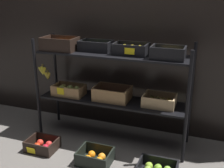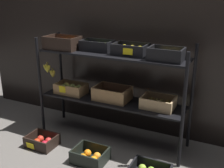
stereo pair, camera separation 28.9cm
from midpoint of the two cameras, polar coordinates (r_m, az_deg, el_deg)
name	(u,v)px [view 1 (the left image)]	position (r m, az deg, el deg)	size (l,w,h in m)	color
ground_plane	(112,138)	(3.15, -2.67, -10.96)	(10.00, 10.00, 0.00)	#605B56
storefront_wall	(124,27)	(3.12, -0.17, 11.51)	(3.97, 0.12, 2.33)	black
display_rack	(109,75)	(2.87, -3.45, 1.87)	(1.68, 0.42, 1.09)	black
crate_ground_apple_red	(43,145)	(3.05, -16.70, -11.98)	(0.30, 0.25, 0.12)	black
crate_ground_orange	(95,158)	(2.75, -6.56, -14.77)	(0.32, 0.26, 0.13)	black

